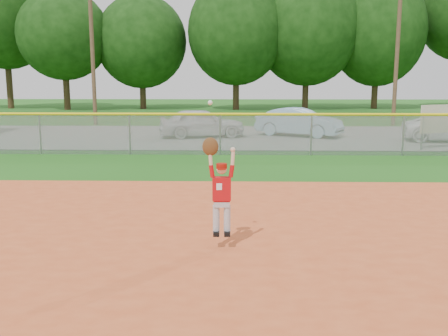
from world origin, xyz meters
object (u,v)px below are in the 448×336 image
at_px(car_blue, 299,122).
at_px(sponsor_sign, 441,120).
at_px(ballplayer, 220,187).
at_px(car_white_a, 202,123).

height_order(car_blue, sponsor_sign, sponsor_sign).
distance_m(car_blue, sponsor_sign, 6.64).
bearing_deg(sponsor_sign, ballplayer, -124.68).
relative_size(car_white_a, ballplayer, 1.84).
height_order(car_white_a, sponsor_sign, sponsor_sign).
relative_size(car_white_a, car_blue, 0.98).
bearing_deg(car_white_a, ballplayer, 173.10).
distance_m(car_white_a, ballplayer, 15.81).
bearing_deg(ballplayer, car_white_a, 95.04).
bearing_deg(car_blue, ballplayer, -163.40).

